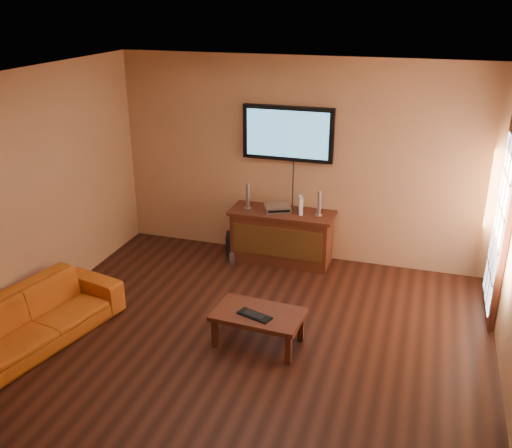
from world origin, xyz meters
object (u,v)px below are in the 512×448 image
at_px(sofa, 33,311).
at_px(bottle, 232,259).
at_px(speaker_right, 319,204).
at_px(coffee_table, 258,317).
at_px(keyboard, 255,315).
at_px(game_console, 301,205).
at_px(media_console, 282,236).
at_px(television, 288,134).
at_px(subwoofer, 236,243).
at_px(av_receiver, 278,208).
at_px(speaker_left, 248,197).

xyz_separation_m(sofa, bottle, (1.35, 2.30, -0.27)).
bearing_deg(bottle, speaker_right, 19.45).
bearing_deg(coffee_table, keyboard, -101.79).
relative_size(bottle, keyboard, 0.55).
distance_m(coffee_table, game_console, 2.08).
relative_size(sofa, bottle, 8.94).
bearing_deg(bottle, keyboard, -63.38).
height_order(media_console, keyboard, media_console).
relative_size(game_console, bottle, 1.10).
distance_m(sofa, bottle, 2.68).
xyz_separation_m(television, game_console, (0.25, -0.21, -0.89)).
bearing_deg(speaker_right, subwoofer, 177.71).
height_order(coffee_table, sofa, sofa).
xyz_separation_m(sofa, speaker_right, (2.43, 2.68, 0.50)).
height_order(av_receiver, bottle, av_receiver).
bearing_deg(sofa, av_receiver, -21.93).
relative_size(television, subwoofer, 4.38).
relative_size(coffee_table, keyboard, 2.46).
bearing_deg(sofa, bottle, -17.46).
relative_size(av_receiver, subwoofer, 1.22).
relative_size(coffee_table, sofa, 0.50).
distance_m(sofa, speaker_right, 3.65).
bearing_deg(bottle, game_console, 24.55).
bearing_deg(keyboard, bottle, 116.62).
height_order(television, speaker_right, television).
relative_size(speaker_right, bottle, 1.59).
bearing_deg(game_console, bottle, -174.61).
relative_size(speaker_right, keyboard, 0.88).
bearing_deg(bottle, sofa, -120.38).
xyz_separation_m(speaker_left, keyboard, (0.75, -2.07, -0.50)).
xyz_separation_m(television, sofa, (-1.93, -2.89, -1.35)).
xyz_separation_m(speaker_right, game_console, (-0.24, -0.00, -0.04)).
xyz_separation_m(television, speaker_right, (0.49, -0.21, -0.85)).
bearing_deg(av_receiver, game_console, -25.31).
bearing_deg(sofa, keyboard, -62.34).
relative_size(sofa, keyboard, 4.93).
relative_size(media_console, coffee_table, 1.47).
distance_m(av_receiver, subwoofer, 0.87).
relative_size(sofa, subwoofer, 6.86).
relative_size(sofa, speaker_right, 5.63).
distance_m(speaker_right, game_console, 0.25).
height_order(speaker_right, subwoofer, speaker_right).
height_order(coffee_table, av_receiver, av_receiver).
distance_m(media_console, bottle, 0.74).
distance_m(game_console, keyboard, 2.15).
bearing_deg(television, keyboard, -83.22).
distance_m(media_console, speaker_left, 0.70).
height_order(sofa, subwoofer, sofa).
height_order(media_console, game_console, game_console).
xyz_separation_m(speaker_right, bottle, (-1.08, -0.38, -0.77)).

